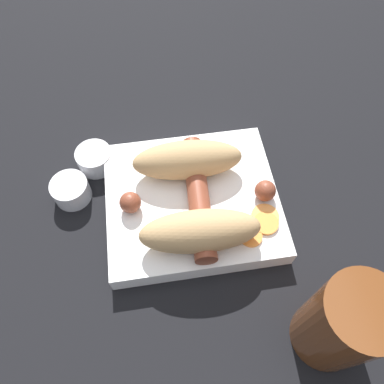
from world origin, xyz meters
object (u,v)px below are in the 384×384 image
condiment_cup_near (95,160)px  food_tray (192,201)px  bread_roll (193,194)px  drink_glass (342,324)px  sausage (198,197)px  condiment_cup_far (71,191)px

condiment_cup_near → food_tray: bearing=-34.9°
bread_roll → drink_glass: 0.21m
food_tray → sausage: 0.03m
food_tray → drink_glass: size_ratio=1.73×
bread_roll → sausage: 0.01m
condiment_cup_near → drink_glass: size_ratio=0.39×
food_tray → sausage: bearing=-55.9°
bread_roll → drink_glass: (0.12, -0.17, 0.01)m
food_tray → drink_glass: bearing=-56.9°
condiment_cup_near → drink_glass: bearing=-48.0°
condiment_cup_near → drink_glass: 0.37m
bread_roll → drink_glass: size_ratio=1.25×
sausage → drink_glass: 0.21m
drink_glass → condiment_cup_far: bearing=141.0°
food_tray → condiment_cup_far: 0.16m
bread_roll → condiment_cup_near: size_ratio=3.20×
bread_roll → condiment_cup_far: bearing=161.9°
condiment_cup_near → condiment_cup_far: bearing=-124.9°
sausage → drink_glass: bearing=-57.0°
sausage → condiment_cup_far: bearing=163.1°
bread_roll → sausage: bread_roll is taller
sausage → condiment_cup_near: size_ratio=3.94×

